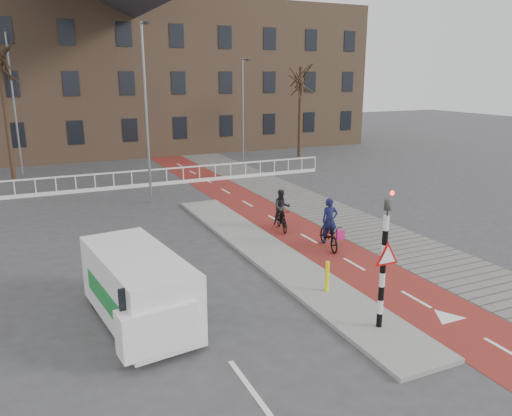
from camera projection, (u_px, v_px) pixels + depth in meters
name	position (u px, v px, depth m)	size (l,w,h in m)	color
ground	(352.00, 295.00, 14.51)	(120.00, 120.00, 0.00)	#38383A
bike_lane	(256.00, 208.00, 23.89)	(2.50, 60.00, 0.01)	maroon
sidewalk	(307.00, 202.00, 25.02)	(3.00, 60.00, 0.01)	slate
curb_island	(270.00, 253.00, 17.72)	(1.80, 16.00, 0.12)	gray
traffic_signal	(384.00, 256.00, 11.97)	(0.80, 0.80, 3.68)	black
bollard	(327.00, 276.00, 14.42)	(0.12, 0.12, 0.90)	#EDED0D
cyclist_near	(329.00, 232.00, 18.27)	(1.01, 1.88, 1.87)	black
cyclist_far	(282.00, 214.00, 20.34)	(0.82, 1.62, 1.71)	black
van	(138.00, 287.00, 12.68)	(2.28, 4.53, 1.87)	white
railing	(95.00, 186.00, 27.35)	(28.00, 0.10, 0.99)	silver
townhouse_row	(89.00, 54.00, 39.38)	(46.00, 10.00, 15.90)	#7F6047
tree_mid	(6.00, 112.00, 29.41)	(0.27, 0.27, 8.19)	black
tree_right	(300.00, 113.00, 38.11)	(0.26, 0.26, 6.76)	black
streetlight_near	(147.00, 116.00, 23.86)	(0.12, 0.12, 8.56)	slate
streetlight_left	(14.00, 104.00, 30.97)	(0.12, 0.12, 8.85)	slate
streetlight_right	(243.00, 111.00, 36.25)	(0.12, 0.12, 7.33)	slate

